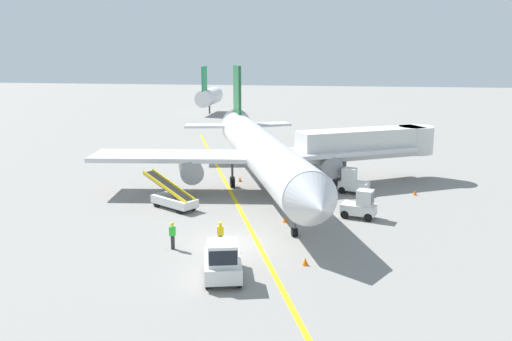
# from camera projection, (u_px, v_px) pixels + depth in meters

# --- Properties ---
(ground_plane) EXTENTS (300.00, 300.00, 0.00)m
(ground_plane) POSITION_uv_depth(u_px,v_px,m) (230.00, 244.00, 34.15)
(ground_plane) COLOR gray
(taxi_line_yellow) EXTENTS (26.20, 75.78, 0.01)m
(taxi_line_yellow) POSITION_uv_depth(u_px,v_px,m) (245.00, 220.00, 38.96)
(taxi_line_yellow) COLOR yellow
(taxi_line_yellow) RESTS_ON ground
(airliner) EXTENTS (27.60, 34.33, 10.10)m
(airliner) POSITION_uv_depth(u_px,v_px,m) (260.00, 151.00, 46.37)
(airliner) COLOR silver
(airliner) RESTS_ON ground
(jet_bridge) EXTENTS (12.46, 8.42, 4.85)m
(jet_bridge) POSITION_uv_depth(u_px,v_px,m) (375.00, 143.00, 49.51)
(jet_bridge) COLOR silver
(jet_bridge) RESTS_ON ground
(pushback_tug) EXTENTS (2.71, 3.95, 2.20)m
(pushback_tug) POSITION_uv_depth(u_px,v_px,m) (223.00, 261.00, 28.70)
(pushback_tug) COLOR silver
(pushback_tug) RESTS_ON ground
(baggage_tug_near_wing) EXTENTS (2.67, 1.94, 2.10)m
(baggage_tug_near_wing) POSITION_uv_depth(u_px,v_px,m) (352.00, 182.00, 45.98)
(baggage_tug_near_wing) COLOR silver
(baggage_tug_near_wing) RESTS_ON ground
(baggage_tug_by_cargo_door) EXTENTS (2.66, 1.90, 2.10)m
(baggage_tug_by_cargo_door) POSITION_uv_depth(u_px,v_px,m) (361.00, 206.00, 39.13)
(baggage_tug_by_cargo_door) COLOR silver
(baggage_tug_by_cargo_door) RESTS_ON ground
(belt_loader_forward_hold) EXTENTS (4.90, 3.72, 2.59)m
(belt_loader_forward_hold) POSITION_uv_depth(u_px,v_px,m) (173.00, 198.00, 41.59)
(belt_loader_forward_hold) COLOR silver
(belt_loader_forward_hold) RESTS_ON ground
(ground_crew_marshaller) EXTENTS (0.36, 0.24, 1.70)m
(ground_crew_marshaller) POSITION_uv_depth(u_px,v_px,m) (173.00, 235.00, 33.08)
(ground_crew_marshaller) COLOR #26262D
(ground_crew_marshaller) RESTS_ON ground
(ground_crew_wing_walker) EXTENTS (0.36, 0.24, 1.70)m
(ground_crew_wing_walker) POSITION_uv_depth(u_px,v_px,m) (220.00, 234.00, 33.17)
(ground_crew_wing_walker) COLOR #26262D
(ground_crew_wing_walker) RESTS_ON ground
(safety_cone_nose_left) EXTENTS (0.36, 0.36, 0.44)m
(safety_cone_nose_left) POSITION_uv_depth(u_px,v_px,m) (240.00, 179.00, 50.12)
(safety_cone_nose_left) COLOR orange
(safety_cone_nose_left) RESTS_ON ground
(safety_cone_nose_right) EXTENTS (0.36, 0.36, 0.44)m
(safety_cone_nose_right) POSITION_uv_depth(u_px,v_px,m) (415.00, 192.00, 45.51)
(safety_cone_nose_right) COLOR orange
(safety_cone_nose_right) RESTS_ON ground
(safety_cone_wingtip_left) EXTENTS (0.36, 0.36, 0.44)m
(safety_cone_wingtip_left) POSITION_uv_depth(u_px,v_px,m) (305.00, 261.00, 30.74)
(safety_cone_wingtip_left) COLOR orange
(safety_cone_wingtip_left) RESTS_ON ground
(safety_cone_wingtip_right) EXTENTS (0.36, 0.36, 0.44)m
(safety_cone_wingtip_right) POSITION_uv_depth(u_px,v_px,m) (285.00, 219.00, 38.38)
(safety_cone_wingtip_right) COLOR orange
(safety_cone_wingtip_right) RESTS_ON ground
(distant_aircraft_far_left) EXTENTS (3.00, 10.10, 8.80)m
(distant_aircraft_far_left) POSITION_uv_depth(u_px,v_px,m) (209.00, 96.00, 101.90)
(distant_aircraft_far_left) COLOR silver
(distant_aircraft_far_left) RESTS_ON ground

